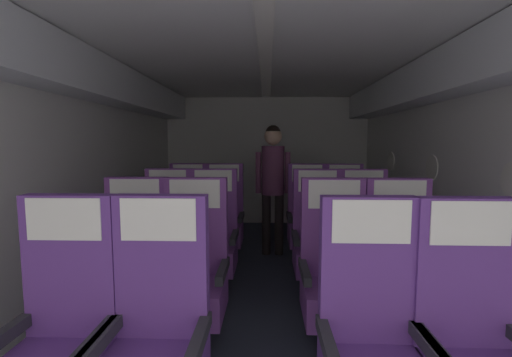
# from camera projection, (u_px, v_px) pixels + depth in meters

# --- Properties ---
(ground) EXTENTS (3.69, 6.42, 0.02)m
(ground) POSITION_uv_depth(u_px,v_px,m) (265.00, 299.00, 3.17)
(ground) COLOR #2D3342
(fuselage_shell) EXTENTS (3.57, 6.07, 2.22)m
(fuselage_shell) POSITION_uv_depth(u_px,v_px,m) (266.00, 121.00, 3.27)
(fuselage_shell) COLOR silver
(fuselage_shell) RESTS_ON ground
(seat_a_left_window) EXTENTS (0.47, 0.48, 1.15)m
(seat_a_left_window) POSITION_uv_depth(u_px,v_px,m) (59.00, 343.00, 1.61)
(seat_a_left_window) COLOR #38383D
(seat_a_left_window) RESTS_ON ground
(seat_a_left_aisle) EXTENTS (0.47, 0.48, 1.15)m
(seat_a_left_aisle) POSITION_uv_depth(u_px,v_px,m) (156.00, 344.00, 1.60)
(seat_a_left_aisle) COLOR #38383D
(seat_a_left_aisle) RESTS_ON ground
(seat_a_right_aisle) EXTENTS (0.47, 0.48, 1.15)m
(seat_a_right_aisle) POSITION_uv_depth(u_px,v_px,m) (474.00, 354.00, 1.53)
(seat_a_right_aisle) COLOR #38383D
(seat_a_right_aisle) RESTS_ON ground
(seat_a_right_window) EXTENTS (0.47, 0.48, 1.15)m
(seat_a_right_window) POSITION_uv_depth(u_px,v_px,m) (373.00, 349.00, 1.56)
(seat_a_right_window) COLOR #38383D
(seat_a_right_window) RESTS_ON ground
(seat_b_left_window) EXTENTS (0.47, 0.48, 1.15)m
(seat_b_left_window) POSITION_uv_depth(u_px,v_px,m) (133.00, 273.00, 2.47)
(seat_b_left_window) COLOR #38383D
(seat_b_left_window) RESTS_ON ground
(seat_b_left_aisle) EXTENTS (0.47, 0.48, 1.15)m
(seat_b_left_aisle) POSITION_uv_depth(u_px,v_px,m) (194.00, 275.00, 2.43)
(seat_b_left_aisle) COLOR #38383D
(seat_b_left_aisle) RESTS_ON ground
(seat_b_right_aisle) EXTENTS (0.47, 0.48, 1.15)m
(seat_b_right_aisle) POSITION_uv_depth(u_px,v_px,m) (401.00, 278.00, 2.39)
(seat_b_right_aisle) COLOR #38383D
(seat_b_right_aisle) RESTS_ON ground
(seat_b_right_window) EXTENTS (0.47, 0.48, 1.15)m
(seat_b_right_window) POSITION_uv_depth(u_px,v_px,m) (335.00, 277.00, 2.41)
(seat_b_right_window) COLOR #38383D
(seat_b_right_window) RESTS_ON ground
(seat_c_left_window) EXTENTS (0.47, 0.48, 1.15)m
(seat_c_left_window) POSITION_uv_depth(u_px,v_px,m) (166.00, 240.00, 3.32)
(seat_c_left_window) COLOR #38383D
(seat_c_left_window) RESTS_ON ground
(seat_c_left_aisle) EXTENTS (0.47, 0.48, 1.15)m
(seat_c_left_aisle) POSITION_uv_depth(u_px,v_px,m) (213.00, 241.00, 3.29)
(seat_c_left_aisle) COLOR #38383D
(seat_c_left_aisle) RESTS_ON ground
(seat_c_right_aisle) EXTENTS (0.47, 0.48, 1.15)m
(seat_c_right_aisle) POSITION_uv_depth(u_px,v_px,m) (365.00, 242.00, 3.26)
(seat_c_right_aisle) COLOR #38383D
(seat_c_right_aisle) RESTS_ON ground
(seat_c_right_window) EXTENTS (0.47, 0.48, 1.15)m
(seat_c_right_window) POSITION_uv_depth(u_px,v_px,m) (318.00, 242.00, 3.26)
(seat_c_right_window) COLOR #38383D
(seat_c_right_window) RESTS_ON ground
(seat_d_left_window) EXTENTS (0.47, 0.48, 1.15)m
(seat_d_left_window) POSITION_uv_depth(u_px,v_px,m) (187.00, 220.00, 4.17)
(seat_d_left_window) COLOR #38383D
(seat_d_left_window) RESTS_ON ground
(seat_d_left_aisle) EXTENTS (0.47, 0.48, 1.15)m
(seat_d_left_aisle) POSITION_uv_depth(u_px,v_px,m) (224.00, 221.00, 4.15)
(seat_d_left_aisle) COLOR #38383D
(seat_d_left_aisle) RESTS_ON ground
(seat_d_right_aisle) EXTENTS (0.47, 0.48, 1.15)m
(seat_d_right_aisle) POSITION_uv_depth(u_px,v_px,m) (345.00, 222.00, 4.10)
(seat_d_right_aisle) COLOR #38383D
(seat_d_right_aisle) RESTS_ON ground
(seat_d_right_window) EXTENTS (0.47, 0.48, 1.15)m
(seat_d_right_window) POSITION_uv_depth(u_px,v_px,m) (307.00, 221.00, 4.12)
(seat_d_right_window) COLOR #38383D
(seat_d_right_window) RESTS_ON ground
(flight_attendant) EXTENTS (0.43, 0.28, 1.61)m
(flight_attendant) POSITION_uv_depth(u_px,v_px,m) (273.00, 176.00, 4.32)
(flight_attendant) COLOR black
(flight_attendant) RESTS_ON ground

